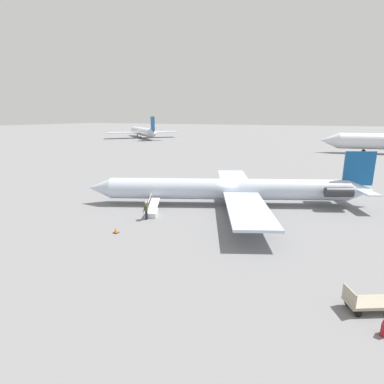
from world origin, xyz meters
TOP-DOWN VIEW (x-y plane):
  - ground_plane at (0.00, 0.00)m, footprint 600.00×600.00m
  - airplane_main at (-0.80, -0.34)m, footprint 29.22×23.12m
  - airplane_far_left at (66.89, -82.73)m, footprint 33.62×31.62m
  - boarding_stairs at (5.61, 6.33)m, footprint 2.50×4.09m
  - passenger at (5.29, 7.81)m, footprint 0.45×0.57m
  - luggage_cart at (-12.10, 14.60)m, footprint 2.46×2.00m
  - suitcase at (-12.66, 16.24)m, footprint 0.31×0.41m
  - traffic_cone_near_stairs at (5.73, 11.69)m, footprint 0.41×0.41m

SIDE VIEW (x-z plane):
  - ground_plane at x=0.00m, z-range 0.00..0.00m
  - traffic_cone_near_stairs at x=5.73m, z-range -0.02..0.43m
  - suitcase at x=-12.66m, z-range -0.11..0.77m
  - boarding_stairs at x=5.61m, z-range -0.41..1.12m
  - luggage_cart at x=-12.10m, z-range -0.15..1.07m
  - passenger at x=5.29m, z-range 0.13..1.87m
  - airplane_main at x=-0.80m, z-range -1.19..4.68m
  - airplane_far_left at x=66.89m, z-range -1.86..7.33m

